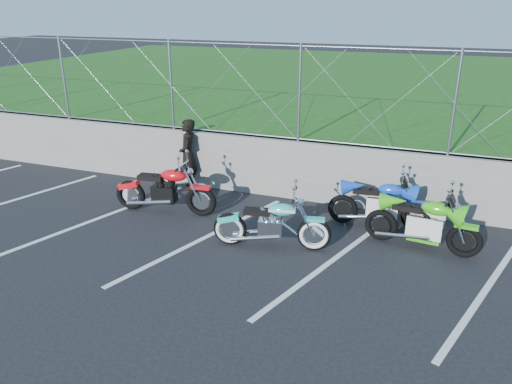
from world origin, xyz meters
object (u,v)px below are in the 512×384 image
at_px(sportbike_green, 424,225).
at_px(person_standing, 188,155).
at_px(cruiser_turquoise, 273,226).
at_px(sportbike_blue, 381,206).
at_px(naked_orange, 166,191).

relative_size(sportbike_green, person_standing, 1.23).
bearing_deg(cruiser_turquoise, sportbike_blue, 30.95).
xyz_separation_m(cruiser_turquoise, naked_orange, (-2.53, 0.70, 0.05)).
height_order(cruiser_turquoise, sportbike_green, sportbike_green).
xyz_separation_m(naked_orange, sportbike_green, (5.00, 0.18, -0.02)).
relative_size(cruiser_turquoise, naked_orange, 0.95).
xyz_separation_m(cruiser_turquoise, sportbike_blue, (1.65, 1.54, 0.02)).
distance_m(cruiser_turquoise, naked_orange, 2.63).
xyz_separation_m(sportbike_blue, person_standing, (-4.44, 0.60, 0.37)).
height_order(cruiser_turquoise, person_standing, person_standing).
distance_m(cruiser_turquoise, sportbike_blue, 2.26).
relative_size(cruiser_turquoise, sportbike_green, 1.03).
height_order(naked_orange, person_standing, person_standing).
xyz_separation_m(naked_orange, person_standing, (-0.25, 1.43, 0.35)).
relative_size(naked_orange, sportbike_green, 1.08).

